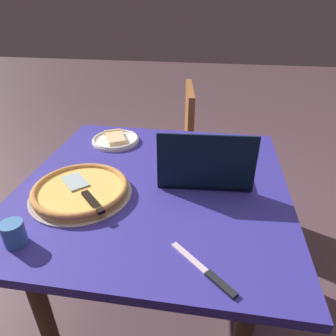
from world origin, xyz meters
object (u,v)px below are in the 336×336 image
laptop (204,170)px  pizza_plate (116,139)px  drink_cup (14,233)px  dining_table (155,203)px  chair_far (169,142)px  pizza_tray (81,190)px  table_knife (208,273)px

laptop → pizza_plate: (-0.45, 0.29, -0.03)m
drink_cup → laptop: bearing=39.5°
laptop → drink_cup: (-0.52, -0.43, -0.01)m
dining_table → chair_far: size_ratio=1.21×
dining_table → pizza_tray: bearing=-152.7°
table_knife → drink_cup: (-0.56, 0.03, 0.03)m
chair_far → drink_cup: bearing=-102.1°
laptop → drink_cup: bearing=-140.5°
laptop → chair_far: 0.88m
drink_cup → chair_far: bearing=77.9°
dining_table → chair_far: (-0.07, 0.84, -0.12)m
laptop → pizza_tray: (-0.43, -0.17, -0.03)m
drink_cup → chair_far: 1.28m
laptop → table_knife: 0.46m
table_knife → drink_cup: drink_cup is taller
pizza_tray → table_knife: (0.47, -0.29, -0.02)m
laptop → pizza_tray: size_ratio=0.99×
pizza_tray → drink_cup: 0.28m
drink_cup → pizza_plate: bearing=84.0°
table_knife → pizza_plate: bearing=123.0°
pizza_tray → chair_far: 1.01m
dining_table → pizza_plate: (-0.26, 0.33, 0.11)m
laptop → drink_cup: laptop is taller
drink_cup → chair_far: size_ratio=0.09×
pizza_plate → drink_cup: drink_cup is taller
table_knife → dining_table: bearing=118.3°
laptop → pizza_plate: bearing=147.3°
table_knife → chair_far: 1.30m
laptop → table_knife: bearing=-85.5°
pizza_plate → chair_far: bearing=69.7°
pizza_plate → drink_cup: bearing=-96.0°
dining_table → table_knife: bearing=-61.7°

